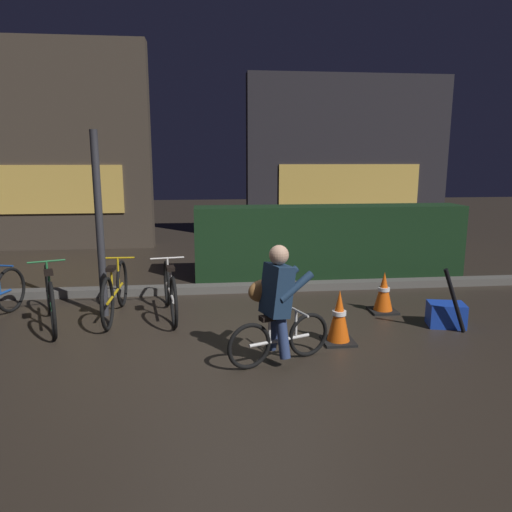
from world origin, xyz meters
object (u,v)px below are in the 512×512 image
at_px(parked_bike_center_left, 115,292).
at_px(traffic_cone_far, 384,293).
at_px(street_post, 99,226).
at_px(traffic_cone_near, 339,317).
at_px(closed_umbrella, 455,301).
at_px(cyclist, 277,304).
at_px(parked_bike_left_mid, 50,298).
at_px(parked_bike_center_right, 170,291).
at_px(blue_crate, 446,315).

distance_m(parked_bike_center_left, traffic_cone_far, 3.65).
relative_size(street_post, traffic_cone_near, 3.91).
bearing_deg(traffic_cone_near, closed_umbrella, 5.83).
bearing_deg(cyclist, closed_umbrella, -5.72).
relative_size(parked_bike_left_mid, cyclist, 1.31).
bearing_deg(street_post, closed_umbrella, -14.82).
bearing_deg(street_post, parked_bike_center_right, -6.28).
relative_size(parked_bike_center_left, blue_crate, 3.77).
bearing_deg(cyclist, parked_bike_center_right, 104.95).
bearing_deg(parked_bike_center_right, cyclist, -153.23).
relative_size(traffic_cone_near, cyclist, 0.50).
bearing_deg(cyclist, blue_crate, -0.34).
bearing_deg(traffic_cone_near, street_post, 155.68).
bearing_deg(parked_bike_left_mid, parked_bike_center_right, -101.08).
relative_size(traffic_cone_far, cyclist, 0.46).
bearing_deg(closed_umbrella, street_post, -17.28).
bearing_deg(closed_umbrella, parked_bike_center_left, -16.89).
bearing_deg(blue_crate, parked_bike_center_left, 168.92).
height_order(street_post, traffic_cone_far, street_post).
relative_size(street_post, parked_bike_center_right, 1.51).
xyz_separation_m(parked_bike_center_left, traffic_cone_far, (3.64, -0.18, -0.07)).
height_order(street_post, cyclist, street_post).
bearing_deg(parked_bike_center_left, traffic_cone_near, -113.22).
distance_m(parked_bike_left_mid, parked_bike_center_left, 0.80).
distance_m(traffic_cone_far, blue_crate, 0.88).
relative_size(parked_bike_center_left, cyclist, 1.33).
xyz_separation_m(street_post, closed_umbrella, (4.34, -1.15, -0.82)).
distance_m(traffic_cone_near, blue_crate, 1.57).
bearing_deg(parked_bike_left_mid, traffic_cone_far, -108.62).
distance_m(cyclist, closed_umbrella, 2.36).
bearing_deg(parked_bike_center_right, street_post, 74.80).
xyz_separation_m(parked_bike_center_left, cyclist, (1.92, -1.68, 0.28)).
xyz_separation_m(parked_bike_center_right, blue_crate, (3.50, -0.80, -0.19)).
bearing_deg(blue_crate, traffic_cone_near, -165.16).
xyz_separation_m(street_post, parked_bike_left_mid, (-0.60, -0.32, -0.87)).
bearing_deg(street_post, blue_crate, -11.60).
xyz_separation_m(traffic_cone_near, traffic_cone_far, (0.93, 1.05, -0.03)).
bearing_deg(traffic_cone_near, parked_bike_center_right, 148.84).
distance_m(traffic_cone_near, cyclist, 0.97).
bearing_deg(parked_bike_left_mid, traffic_cone_near, -125.24).
bearing_deg(traffic_cone_far, blue_crate, -48.06).
xyz_separation_m(street_post, cyclist, (2.08, -1.76, -0.60)).
bearing_deg(parked_bike_center_right, parked_bike_left_mid, 89.40).
xyz_separation_m(parked_bike_center_right, cyclist, (1.19, -1.66, 0.29)).
bearing_deg(street_post, parked_bike_left_mid, -152.18).
bearing_deg(parked_bike_center_left, street_post, 66.98).
bearing_deg(closed_umbrella, parked_bike_center_right, -19.38).
height_order(parked_bike_left_mid, traffic_cone_near, parked_bike_left_mid).
bearing_deg(traffic_cone_near, cyclist, -150.10).
relative_size(parked_bike_center_right, traffic_cone_far, 2.86).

